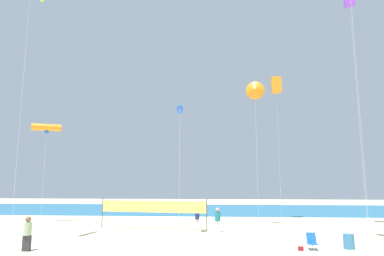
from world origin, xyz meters
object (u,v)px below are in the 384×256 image
(beachgoer_navy_shirt, at_px, (197,218))
(beachgoer_teal_shirt, at_px, (218,219))
(kite_blue_inflatable, at_px, (180,110))
(kite_orange_tube, at_px, (47,128))
(volleyball_net, at_px, (153,208))
(beachgoer_sage_shirt, at_px, (27,232))
(folding_beach_chair, at_px, (312,241))
(kite_orange_box, at_px, (276,85))
(kite_orange_delta, at_px, (255,90))
(beach_handbag, at_px, (301,249))
(trash_barrel, at_px, (349,241))

(beachgoer_navy_shirt, relative_size, beachgoer_teal_shirt, 0.86)
(kite_blue_inflatable, xyz_separation_m, kite_orange_tube, (-13.24, 6.42, -0.13))
(volleyball_net, height_order, kite_orange_tube, kite_orange_tube)
(beachgoer_teal_shirt, height_order, kite_blue_inflatable, kite_blue_inflatable)
(beachgoer_sage_shirt, relative_size, kite_orange_tube, 0.20)
(beachgoer_sage_shirt, bearing_deg, beachgoer_teal_shirt, -52.46)
(folding_beach_chair, xyz_separation_m, kite_orange_box, (0.96, 14.19, 12.94))
(volleyball_net, distance_m, kite_orange_delta, 13.16)
(beachgoer_navy_shirt, bearing_deg, beach_handbag, -19.67)
(beachgoer_teal_shirt, distance_m, kite_orange_tube, 18.19)
(beachgoer_sage_shirt, xyz_separation_m, beach_handbag, (14.72, 1.20, -0.86))
(trash_barrel, relative_size, kite_blue_inflatable, 0.09)
(folding_beach_chair, distance_m, kite_orange_tube, 24.93)
(beach_handbag, bearing_deg, trash_barrel, 13.78)
(volleyball_net, bearing_deg, trash_barrel, -30.12)
(beach_handbag, bearing_deg, beachgoer_teal_shirt, 124.05)
(kite_blue_inflatable, height_order, kite_orange_tube, kite_blue_inflatable)
(beach_handbag, relative_size, kite_orange_tube, 0.03)
(beachgoer_teal_shirt, height_order, beach_handbag, beachgoer_teal_shirt)
(folding_beach_chair, relative_size, trash_barrel, 1.10)
(beach_handbag, height_order, kite_orange_tube, kite_orange_tube)
(beachgoer_teal_shirt, xyz_separation_m, trash_barrel, (7.24, -5.90, -0.54))
(beachgoer_teal_shirt, distance_m, kite_blue_inflatable, 8.59)
(trash_barrel, height_order, beach_handbag, trash_barrel)
(folding_beach_chair, distance_m, trash_barrel, 2.12)
(beachgoer_navy_shirt, height_order, trash_barrel, beachgoer_navy_shirt)
(trash_barrel, distance_m, kite_blue_inflatable, 13.53)
(beachgoer_navy_shirt, distance_m, beach_handbag, 10.68)
(trash_barrel, relative_size, kite_orange_box, 0.06)
(folding_beach_chair, bearing_deg, beachgoer_sage_shirt, 163.06)
(beachgoer_sage_shirt, bearing_deg, volleyball_net, -29.10)
(kite_orange_tube, bearing_deg, trash_barrel, -23.75)
(beachgoer_teal_shirt, distance_m, kite_orange_delta, 11.50)
(kite_orange_delta, bearing_deg, kite_blue_inflatable, -140.28)
(beachgoer_sage_shirt, bearing_deg, trash_barrel, -83.50)
(beachgoer_teal_shirt, relative_size, beach_handbag, 6.26)
(beachgoer_sage_shirt, bearing_deg, kite_orange_tube, 25.35)
(kite_orange_tube, bearing_deg, beachgoer_navy_shirt, -8.50)
(beachgoer_sage_shirt, xyz_separation_m, folding_beach_chair, (15.42, 1.53, -0.50))
(kite_orange_box, height_order, kite_orange_tube, kite_orange_box)
(trash_barrel, bearing_deg, kite_orange_delta, 113.94)
(kite_blue_inflatable, distance_m, kite_orange_delta, 8.28)
(kite_orange_tube, bearing_deg, beachgoer_sage_shirt, -65.01)
(volleyball_net, distance_m, beach_handbag, 12.50)
(folding_beach_chair, bearing_deg, kite_blue_inflatable, 129.59)
(beachgoer_teal_shirt, bearing_deg, kite_orange_box, 168.65)
(kite_orange_tube, height_order, kite_orange_delta, kite_orange_delta)
(beach_handbag, relative_size, kite_blue_inflatable, 0.03)
(kite_blue_inflatable, bearing_deg, kite_orange_box, 48.94)
(beachgoer_teal_shirt, xyz_separation_m, kite_orange_tube, (-15.89, 4.28, 7.75))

